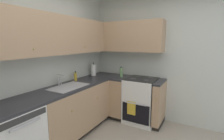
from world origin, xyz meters
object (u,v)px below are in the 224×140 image
object	(u,v)px
soap_bottle	(75,77)
paper_towel_roll	(93,70)
oven_range	(141,100)
oil_bottle	(121,72)

from	to	relation	value
soap_bottle	paper_towel_roll	distance (m)	0.57
oven_range	soap_bottle	bearing A→B (deg)	125.49
oven_range	soap_bottle	xyz separation A→B (m)	(-0.77, 1.08, 0.53)
oven_range	soap_bottle	size ratio (longest dim) A/B	5.65
paper_towel_roll	oil_bottle	distance (m)	0.63
soap_bottle	oil_bottle	world-z (taller)	oil_bottle
oven_range	paper_towel_roll	size ratio (longest dim) A/B	3.42
oven_range	oil_bottle	world-z (taller)	oil_bottle
paper_towel_roll	oil_bottle	bearing A→B (deg)	-72.89
paper_towel_roll	oven_range	bearing A→B (deg)	-79.16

